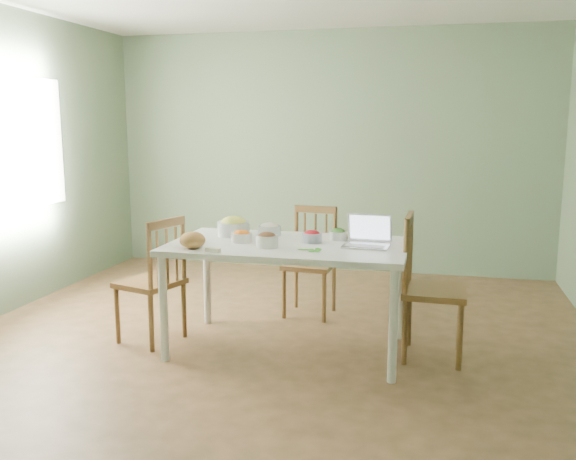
% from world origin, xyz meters
% --- Properties ---
extents(floor, '(5.00, 5.00, 0.00)m').
position_xyz_m(floor, '(0.00, 0.00, 0.00)').
color(floor, '#49361F').
rests_on(floor, ground).
extents(wall_back, '(5.00, 0.00, 2.70)m').
position_xyz_m(wall_back, '(0.00, 2.50, 1.35)').
color(wall_back, slate).
rests_on(wall_back, ground).
extents(wall_front, '(5.00, 0.00, 2.70)m').
position_xyz_m(wall_front, '(0.00, -2.50, 1.35)').
color(wall_front, slate).
rests_on(wall_front, ground).
extents(window_left, '(0.04, 1.60, 1.20)m').
position_xyz_m(window_left, '(-2.48, 0.30, 1.50)').
color(window_left, white).
rests_on(window_left, ground).
extents(dining_table, '(1.74, 0.98, 0.81)m').
position_xyz_m(dining_table, '(0.16, -0.12, 0.41)').
color(dining_table, white).
rests_on(dining_table, floor).
extents(chair_far, '(0.45, 0.44, 0.95)m').
position_xyz_m(chair_far, '(0.15, 0.74, 0.48)').
color(chair_far, '#473015').
rests_on(chair_far, floor).
extents(chair_left, '(0.52, 0.54, 0.98)m').
position_xyz_m(chair_left, '(-0.93, -0.19, 0.49)').
color(chair_left, '#473015').
rests_on(chair_left, floor).
extents(chair_right, '(0.45, 0.47, 1.04)m').
position_xyz_m(chair_right, '(1.22, -0.03, 0.52)').
color(chair_right, '#473015').
rests_on(chair_right, floor).
extents(bread_boule, '(0.21, 0.21, 0.12)m').
position_xyz_m(bread_boule, '(-0.45, -0.45, 0.87)').
color(bread_boule, tan).
rests_on(bread_boule, dining_table).
extents(butter_stick, '(0.11, 0.06, 0.03)m').
position_xyz_m(butter_stick, '(-0.27, -0.54, 0.83)').
color(butter_stick, beige).
rests_on(butter_stick, dining_table).
extents(bowl_squash, '(0.31, 0.31, 0.15)m').
position_xyz_m(bowl_squash, '(-0.33, 0.09, 0.89)').
color(bowl_squash, '#ECEC5A').
rests_on(bowl_squash, dining_table).
extents(bowl_carrot, '(0.19, 0.19, 0.09)m').
position_xyz_m(bowl_carrot, '(-0.19, -0.15, 0.86)').
color(bowl_carrot, orange).
rests_on(bowl_carrot, dining_table).
extents(bowl_onion, '(0.20, 0.20, 0.10)m').
position_xyz_m(bowl_onion, '(-0.06, 0.16, 0.86)').
color(bowl_onion, silver).
rests_on(bowl_onion, dining_table).
extents(bowl_mushroom, '(0.20, 0.20, 0.11)m').
position_xyz_m(bowl_mushroom, '(0.04, -0.28, 0.87)').
color(bowl_mushroom, '#3D200D').
rests_on(bowl_mushroom, dining_table).
extents(bowl_redpep, '(0.20, 0.20, 0.09)m').
position_xyz_m(bowl_redpep, '(0.32, -0.03, 0.86)').
color(bowl_redpep, red).
rests_on(bowl_redpep, dining_table).
extents(bowl_broccoli, '(0.17, 0.17, 0.09)m').
position_xyz_m(bowl_broccoli, '(0.49, 0.11, 0.86)').
color(bowl_broccoli, '#183B10').
rests_on(bowl_broccoli, dining_table).
extents(flatbread, '(0.26, 0.26, 0.02)m').
position_xyz_m(flatbread, '(0.58, 0.26, 0.82)').
color(flatbread, tan).
rests_on(flatbread, dining_table).
extents(basil_bunch, '(0.19, 0.19, 0.02)m').
position_xyz_m(basil_bunch, '(0.36, -0.32, 0.82)').
color(basil_bunch, '#278012').
rests_on(basil_bunch, dining_table).
extents(laptop, '(0.34, 0.30, 0.22)m').
position_xyz_m(laptop, '(0.73, -0.12, 0.93)').
color(laptop, silver).
rests_on(laptop, dining_table).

